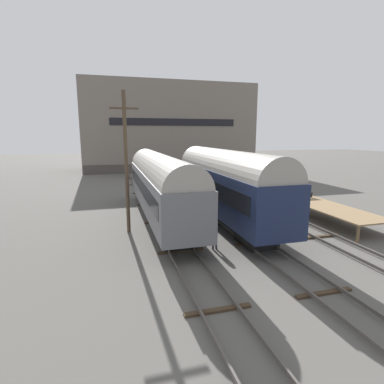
% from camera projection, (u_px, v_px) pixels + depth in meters
% --- Properties ---
extents(ground_plane, '(200.00, 200.00, 0.00)m').
position_uv_depth(ground_plane, '(235.00, 229.00, 20.82)').
color(ground_plane, '#56544F').
extents(track_left, '(2.60, 60.00, 0.26)m').
position_uv_depth(track_left, '(170.00, 233.00, 19.59)').
color(track_left, '#4C4742').
rests_on(track_left, ground).
extents(track_middle, '(2.60, 60.00, 0.26)m').
position_uv_depth(track_middle, '(236.00, 227.00, 20.80)').
color(track_middle, '#4C4742').
rests_on(track_middle, ground).
extents(track_right, '(2.60, 60.00, 0.26)m').
position_uv_depth(track_right, '(294.00, 222.00, 22.00)').
color(track_right, '#4C4742').
rests_on(track_right, ground).
extents(train_car_navy, '(3.04, 15.84, 5.40)m').
position_uv_depth(train_car_navy, '(225.00, 181.00, 22.29)').
color(train_car_navy, black).
rests_on(train_car_navy, ground).
extents(train_car_grey, '(2.86, 17.88, 5.07)m').
position_uv_depth(train_car_grey, '(160.00, 182.00, 22.77)').
color(train_car_grey, black).
rests_on(train_car_grey, ground).
extents(station_platform, '(3.11, 11.08, 1.15)m').
position_uv_depth(station_platform, '(319.00, 205.00, 23.52)').
color(station_platform, '#8C704C').
rests_on(station_platform, ground).
extents(bench, '(1.40, 0.40, 0.91)m').
position_uv_depth(bench, '(304.00, 192.00, 25.80)').
color(bench, brown).
rests_on(bench, station_platform).
extents(person_worker, '(0.32, 0.32, 1.67)m').
position_uv_depth(person_worker, '(215.00, 233.00, 16.95)').
color(person_worker, '#282833').
rests_on(person_worker, ground).
extents(utility_pole, '(1.80, 0.24, 9.19)m').
position_uv_depth(utility_pole, '(126.00, 161.00, 19.34)').
color(utility_pole, '#473828').
rests_on(utility_pole, ground).
extents(warehouse_building, '(31.27, 11.55, 15.82)m').
position_uv_depth(warehouse_building, '(169.00, 128.00, 57.37)').
color(warehouse_building, '#46403A').
rests_on(warehouse_building, ground).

